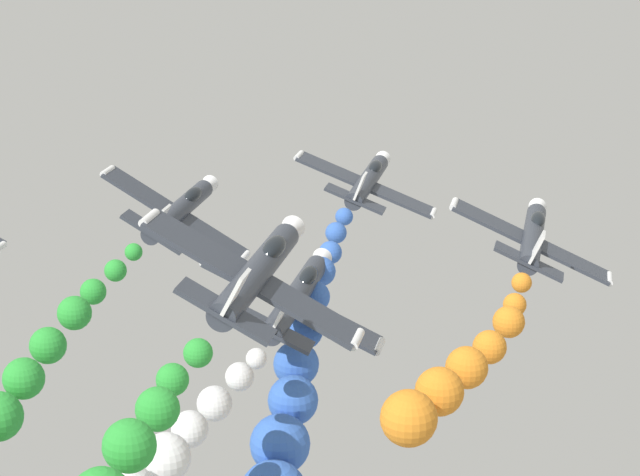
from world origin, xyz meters
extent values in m
cylinder|color=#333842|center=(-0.35, 14.77, 131.81)|extent=(1.41, 9.00, 1.41)
cone|color=white|center=(-0.35, 19.87, 131.81)|extent=(1.34, 1.20, 1.34)
cube|color=#333842|center=(-0.39, 14.37, 131.72)|extent=(8.69, 1.90, 3.38)
cylinder|color=white|center=(-4.70, 14.37, 133.32)|extent=(0.46, 1.40, 0.46)
cylinder|color=white|center=(3.92, 14.37, 130.11)|extent=(0.46, 1.40, 0.46)
cube|color=#333842|center=(-0.34, 10.77, 131.86)|extent=(3.62, 1.20, 1.49)
cube|color=white|center=(-0.02, 10.67, 132.72)|extent=(0.69, 1.10, 1.55)
ellipsoid|color=black|center=(-0.18, 16.57, 132.28)|extent=(0.99, 2.20, 0.94)
sphere|color=blue|center=(-0.32, 7.49, 131.79)|extent=(1.03, 1.03, 1.03)
sphere|color=blue|center=(-0.30, 5.20, 131.58)|extent=(1.19, 1.19, 1.19)
sphere|color=blue|center=(-0.10, 2.91, 131.24)|extent=(1.25, 1.25, 1.25)
sphere|color=blue|center=(-0.09, 0.62, 131.01)|extent=(1.54, 1.54, 1.54)
sphere|color=blue|center=(0.08, -1.67, 130.53)|extent=(1.62, 1.62, 1.62)
sphere|color=blue|center=(0.11, -3.96, 129.68)|extent=(1.87, 1.87, 1.87)
sphere|color=blue|center=(0.31, -6.25, 128.98)|extent=(2.14, 2.14, 2.14)
sphere|color=blue|center=(0.74, -8.54, 128.30)|extent=(2.27, 2.27, 2.27)
sphere|color=blue|center=(0.74, -10.83, 127.35)|extent=(2.63, 2.63, 2.63)
cylinder|color=#333842|center=(-9.56, 5.48, 132.10)|extent=(1.50, 9.00, 1.50)
cone|color=white|center=(-9.56, 10.58, 132.10)|extent=(1.42, 1.20, 1.42)
cube|color=#333842|center=(-9.61, 5.08, 132.02)|extent=(8.09, 1.90, 4.70)
cylinder|color=white|center=(-13.61, 5.08, 134.29)|extent=(0.49, 1.40, 0.49)
cylinder|color=white|center=(-5.60, 5.08, 129.75)|extent=(0.49, 1.40, 0.49)
cube|color=#333842|center=(-9.53, 1.48, 132.15)|extent=(3.39, 1.20, 2.03)
cube|color=white|center=(-9.08, 1.38, 132.94)|extent=(0.91, 1.10, 1.46)
ellipsoid|color=black|center=(-9.31, 7.28, 132.53)|extent=(1.04, 2.20, 1.00)
sphere|color=green|center=(-9.43, -1.66, 132.12)|extent=(0.92, 0.92, 0.92)
sphere|color=green|center=(-9.53, -3.80, 131.89)|extent=(1.12, 1.12, 1.12)
sphere|color=green|center=(-9.80, -5.94, 131.57)|extent=(1.27, 1.27, 1.27)
sphere|color=green|center=(-9.80, -8.09, 131.35)|extent=(1.61, 1.61, 1.61)
sphere|color=green|center=(-10.15, -10.23, 130.62)|extent=(1.68, 1.68, 1.68)
sphere|color=green|center=(-10.29, -12.37, 130.00)|extent=(1.83, 1.83, 1.83)
cylinder|color=#333842|center=(10.35, 6.32, 131.76)|extent=(1.44, 9.00, 1.44)
cone|color=white|center=(10.35, 11.42, 131.76)|extent=(1.37, 1.20, 1.37)
cube|color=#333842|center=(10.31, 5.92, 131.67)|extent=(8.54, 1.90, 3.76)
cylinder|color=white|center=(6.08, 5.92, 133.47)|extent=(0.47, 1.40, 0.47)
cylinder|color=white|center=(14.55, 5.92, 129.87)|extent=(0.47, 1.40, 0.47)
cube|color=#333842|center=(10.37, 2.32, 131.81)|extent=(3.57, 1.20, 1.65)
cube|color=white|center=(10.73, 2.22, 132.65)|extent=(0.75, 1.10, 1.53)
ellipsoid|color=black|center=(10.55, 8.12, 132.22)|extent=(1.01, 2.20, 0.96)
sphere|color=orange|center=(10.20, -0.97, 131.90)|extent=(0.99, 0.99, 0.99)
sphere|color=orange|center=(10.03, -3.26, 131.67)|extent=(1.09, 1.09, 1.09)
sphere|color=orange|center=(9.91, -5.55, 131.76)|extent=(1.45, 1.45, 1.45)
sphere|color=orange|center=(9.27, -7.84, 131.49)|extent=(1.47, 1.47, 1.47)
sphere|color=orange|center=(8.53, -10.13, 131.52)|extent=(1.78, 1.78, 1.78)
sphere|color=orange|center=(7.70, -12.42, 131.47)|extent=(1.96, 1.96, 1.96)
sphere|color=orange|center=(6.84, -14.71, 131.38)|extent=(2.20, 2.20, 2.20)
cylinder|color=#333842|center=(-0.28, -3.95, 131.36)|extent=(1.45, 9.00, 1.45)
cone|color=white|center=(-0.28, 1.15, 131.36)|extent=(1.38, 1.20, 1.38)
cube|color=#333842|center=(-0.32, -4.35, 131.27)|extent=(8.48, 1.90, 3.90)
cylinder|color=white|center=(-4.52, -4.35, 133.14)|extent=(0.48, 1.40, 0.48)
cylinder|color=white|center=(3.88, -4.35, 129.40)|extent=(0.48, 1.40, 0.48)
cube|color=#333842|center=(-0.26, -7.95, 131.40)|extent=(3.55, 1.20, 1.71)
cube|color=white|center=(0.11, -8.05, 132.24)|extent=(0.78, 1.10, 1.52)
ellipsoid|color=black|center=(-0.08, -2.15, 131.81)|extent=(1.02, 2.20, 0.96)
sphere|color=white|center=(-0.24, -10.85, 131.32)|extent=(0.90, 0.90, 0.90)
sphere|color=white|center=(-0.40, -12.75, 131.37)|extent=(1.19, 1.19, 1.19)
sphere|color=white|center=(-0.86, -14.65, 131.07)|extent=(1.41, 1.41, 1.41)
sphere|color=white|center=(-1.22, -16.56, 130.92)|extent=(1.42, 1.42, 1.42)
sphere|color=white|center=(-1.47, -18.46, 130.74)|extent=(1.84, 1.84, 1.84)
cylinder|color=#333842|center=(0.60, -13.40, 136.21)|extent=(1.48, 9.00, 1.48)
cone|color=white|center=(0.60, -8.30, 136.21)|extent=(1.41, 1.20, 1.41)
cube|color=#333842|center=(0.55, -13.80, 136.13)|extent=(8.24, 1.90, 4.41)
cylinder|color=white|center=(-3.53, -13.80, 138.25)|extent=(0.49, 1.40, 0.49)
cylinder|color=white|center=(4.63, -13.80, 134.00)|extent=(0.49, 1.40, 0.49)
cube|color=#333842|center=(0.62, -17.40, 136.26)|extent=(3.45, 1.20, 1.91)
cube|color=white|center=(1.04, -17.50, 137.07)|extent=(0.86, 1.10, 1.48)
ellipsoid|color=black|center=(0.83, -11.60, 136.65)|extent=(1.03, 2.20, 0.99)
sphere|color=green|center=(0.64, -20.47, 136.05)|extent=(0.98, 0.98, 0.98)
sphere|color=green|center=(0.51, -22.53, 136.06)|extent=(1.04, 1.04, 1.04)
sphere|color=green|center=(0.81, -24.59, 136.14)|extent=(1.33, 1.33, 1.33)
sphere|color=green|center=(0.77, -26.66, 136.06)|extent=(1.52, 1.52, 1.52)
camera|label=1|loc=(12.08, -52.13, 151.66)|focal=63.00mm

